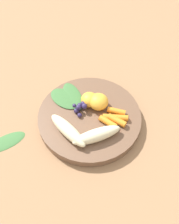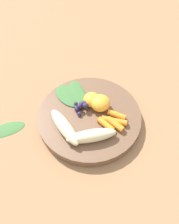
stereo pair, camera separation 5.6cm
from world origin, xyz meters
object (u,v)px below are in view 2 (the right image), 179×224
banana_peeled_right (64,127)px  banana_peeled_left (91,136)px  orange_segment_near (92,100)px  kale_leaf_stray (6,129)px  bowl (90,117)px

banana_peeled_right → banana_peeled_left: bearing=34.8°
banana_peeled_left → orange_segment_near: size_ratio=2.68×
kale_leaf_stray → bowl: bearing=167.3°
bowl → kale_leaf_stray: size_ratio=2.68×
orange_segment_near → banana_peeled_left: bearing=-129.3°
orange_segment_near → kale_leaf_stray: size_ratio=0.45×
bowl → banana_peeled_right: 0.08m
bowl → orange_segment_near: orange_segment_near is taller
bowl → banana_peeled_right: bearing=179.3°
bowl → banana_peeled_right: size_ratio=2.24×
orange_segment_near → kale_leaf_stray: 0.23m
banana_peeled_left → banana_peeled_right: size_ratio=1.00×
banana_peeled_right → orange_segment_near: 0.11m
banana_peeled_left → orange_segment_near: (0.07, 0.08, 0.00)m
banana_peeled_left → orange_segment_near: bearing=78.6°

